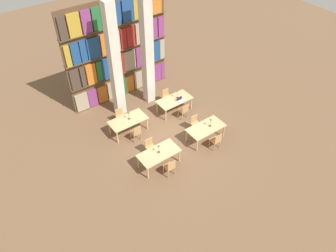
% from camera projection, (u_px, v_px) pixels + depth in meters
% --- Properties ---
extents(ground_plane, '(40.00, 40.00, 0.00)m').
position_uv_depth(ground_plane, '(166.00, 135.00, 16.23)').
color(ground_plane, brown).
extents(bookshelf_bank, '(5.84, 0.35, 5.50)m').
position_uv_depth(bookshelf_bank, '(119.00, 52.00, 17.02)').
color(bookshelf_bank, brown).
rests_on(bookshelf_bank, ground_plane).
extents(pillar_left, '(0.49, 0.49, 6.00)m').
position_uv_depth(pillar_left, '(115.00, 63.00, 15.57)').
color(pillar_left, beige).
rests_on(pillar_left, ground_plane).
extents(pillar_center, '(0.49, 0.49, 6.00)m').
position_uv_depth(pillar_center, '(147.00, 51.00, 16.39)').
color(pillar_center, beige).
rests_on(pillar_center, ground_plane).
extents(reading_table_0, '(1.85, 0.94, 0.75)m').
position_uv_depth(reading_table_0, '(159.00, 154.00, 14.33)').
color(reading_table_0, tan).
rests_on(reading_table_0, ground_plane).
extents(chair_0, '(0.42, 0.40, 0.89)m').
position_uv_depth(chair_0, '(170.00, 167.00, 14.02)').
color(chair_0, tan).
rests_on(chair_0, ground_plane).
extents(chair_1, '(0.42, 0.40, 0.89)m').
position_uv_depth(chair_1, '(150.00, 147.00, 14.93)').
color(chair_1, tan).
rests_on(chair_1, ground_plane).
extents(desk_lamp_0, '(0.14, 0.14, 0.45)m').
position_uv_depth(desk_lamp_0, '(159.00, 147.00, 14.11)').
color(desk_lamp_0, brown).
rests_on(desk_lamp_0, reading_table_0).
extents(reading_table_1, '(1.85, 0.94, 0.75)m').
position_uv_depth(reading_table_1, '(206.00, 129.00, 15.57)').
color(reading_table_1, tan).
rests_on(reading_table_1, ground_plane).
extents(chair_2, '(0.42, 0.40, 0.89)m').
position_uv_depth(chair_2, '(216.00, 140.00, 15.23)').
color(chair_2, tan).
rests_on(chair_2, ground_plane).
extents(chair_3, '(0.42, 0.40, 0.89)m').
position_uv_depth(chair_3, '(195.00, 123.00, 16.14)').
color(chair_3, tan).
rests_on(chair_3, ground_plane).
extents(desk_lamp_1, '(0.14, 0.14, 0.45)m').
position_uv_depth(desk_lamp_1, '(211.00, 121.00, 15.39)').
color(desk_lamp_1, brown).
rests_on(desk_lamp_1, reading_table_1).
extents(reading_table_2, '(1.85, 0.94, 0.75)m').
position_uv_depth(reading_table_2, '(128.00, 121.00, 15.97)').
color(reading_table_2, tan).
rests_on(reading_table_2, ground_plane).
extents(chair_4, '(0.42, 0.40, 0.89)m').
position_uv_depth(chair_4, '(136.00, 132.00, 15.63)').
color(chair_4, tan).
rests_on(chair_4, ground_plane).
extents(chair_5, '(0.42, 0.40, 0.89)m').
position_uv_depth(chair_5, '(120.00, 116.00, 16.54)').
color(chair_5, tan).
rests_on(chair_5, ground_plane).
extents(desk_lamp_2, '(0.14, 0.14, 0.44)m').
position_uv_depth(desk_lamp_2, '(129.00, 114.00, 15.78)').
color(desk_lamp_2, brown).
rests_on(desk_lamp_2, reading_table_2).
extents(reading_table_3, '(1.85, 0.94, 0.75)m').
position_uv_depth(reading_table_3, '(174.00, 101.00, 17.19)').
color(reading_table_3, tan).
rests_on(reading_table_3, ground_plane).
extents(chair_6, '(0.42, 0.40, 0.89)m').
position_uv_depth(chair_6, '(184.00, 110.00, 16.88)').
color(chair_6, tan).
rests_on(chair_6, ground_plane).
extents(chair_7, '(0.42, 0.40, 0.89)m').
position_uv_depth(chair_7, '(167.00, 96.00, 17.79)').
color(chair_7, tan).
rests_on(chair_7, ground_plane).
extents(desk_lamp_3, '(0.14, 0.14, 0.49)m').
position_uv_depth(desk_lamp_3, '(177.00, 93.00, 17.03)').
color(desk_lamp_3, brown).
rests_on(desk_lamp_3, reading_table_3).
extents(laptop, '(0.32, 0.22, 0.21)m').
position_uv_depth(laptop, '(180.00, 100.00, 17.02)').
color(laptop, silver).
rests_on(laptop, reading_table_3).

